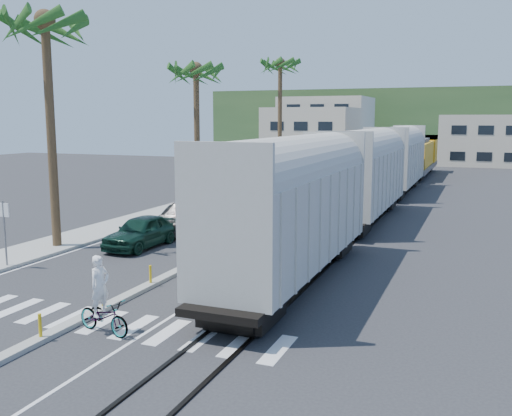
{
  "coord_description": "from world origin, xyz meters",
  "views": [
    {
      "loc": [
        11.79,
        -16.49,
        6.49
      ],
      "look_at": [
        1.23,
        10.06,
        2.0
      ],
      "focal_mm": 40.0,
      "sensor_mm": 36.0,
      "label": 1
    }
  ],
  "objects_px": {
    "car_lead": "(141,232)",
    "cyclist": "(103,309)",
    "car_second": "(185,218)",
    "street_sign": "(4,224)"
  },
  "relations": [
    {
      "from": "street_sign",
      "to": "car_second",
      "type": "relative_size",
      "value": 0.58
    },
    {
      "from": "car_second",
      "to": "cyclist",
      "type": "relative_size",
      "value": 2.12
    },
    {
      "from": "car_second",
      "to": "cyclist",
      "type": "xyz_separation_m",
      "value": [
        5.2,
        -14.61,
        -0.07
      ]
    },
    {
      "from": "car_second",
      "to": "cyclist",
      "type": "height_order",
      "value": "cyclist"
    },
    {
      "from": "street_sign",
      "to": "car_lead",
      "type": "relative_size",
      "value": 0.62
    },
    {
      "from": "street_sign",
      "to": "car_second",
      "type": "xyz_separation_m",
      "value": [
        3.43,
        9.83,
        -1.13
      ]
    },
    {
      "from": "car_lead",
      "to": "street_sign",
      "type": "bearing_deg",
      "value": -116.92
    },
    {
      "from": "car_lead",
      "to": "cyclist",
      "type": "bearing_deg",
      "value": -60.55
    },
    {
      "from": "street_sign",
      "to": "cyclist",
      "type": "height_order",
      "value": "street_sign"
    },
    {
      "from": "street_sign",
      "to": "car_second",
      "type": "height_order",
      "value": "street_sign"
    }
  ]
}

